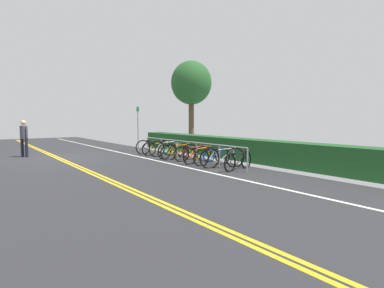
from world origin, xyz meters
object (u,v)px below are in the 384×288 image
at_px(bike_rack, 186,146).
at_px(bicycle_1, 159,149).
at_px(bicycle_2, 167,149).
at_px(tree_near_left, 191,84).
at_px(bicycle_5, 193,153).
at_px(bicycle_7, 212,157).
at_px(bicycle_8, 222,158).
at_px(bicycle_4, 179,152).
at_px(pedestrian, 24,136).
at_px(sign_post_near, 138,124).
at_px(bicycle_9, 238,161).
at_px(bicycle_3, 174,151).
at_px(bicycle_0, 153,147).
at_px(bicycle_6, 200,155).

bearing_deg(bike_rack, bicycle_1, -179.49).
distance_m(bicycle_2, tree_near_left, 6.75).
xyz_separation_m(bicycle_2, bicycle_5, (2.07, 0.00, -0.04)).
relative_size(bicycle_7, bicycle_8, 0.95).
bearing_deg(bicycle_4, bicycle_7, 4.56).
distance_m(pedestrian, sign_post_near, 5.53).
bearing_deg(bicycle_9, bicycle_3, -178.62).
distance_m(bicycle_5, pedestrian, 8.09).
relative_size(bike_rack, pedestrian, 4.16).
height_order(bicycle_3, bicycle_5, bicycle_3).
height_order(bicycle_3, bicycle_8, bicycle_8).
height_order(bike_rack, bicycle_4, bike_rack).
bearing_deg(bicycle_8, bicycle_0, 178.94).
xyz_separation_m(bicycle_0, bicycle_9, (6.13, 0.01, -0.04)).
height_order(pedestrian, sign_post_near, sign_post_near).
distance_m(bicycle_2, bicycle_8, 4.12).
bearing_deg(bicycle_8, bicycle_4, -178.11).
xyz_separation_m(bicycle_2, sign_post_near, (-2.82, -0.14, 1.12)).
xyz_separation_m(bicycle_4, sign_post_near, (-4.21, 0.09, 1.13)).
xyz_separation_m(bicycle_2, bicycle_8, (4.11, -0.14, 0.00)).
relative_size(bike_rack, bicycle_1, 4.44).
bearing_deg(sign_post_near, pedestrian, -99.85).
xyz_separation_m(bicycle_9, sign_post_near, (-7.64, -0.12, 1.17)).
relative_size(bicycle_5, tree_near_left, 0.29).
height_order(bicycle_6, bicycle_8, bicycle_8).
bearing_deg(tree_near_left, bicycle_6, -33.39).
height_order(bicycle_1, bicycle_2, bicycle_2).
height_order(bicycle_2, bicycle_5, bicycle_2).
bearing_deg(bicycle_5, bicycle_9, -0.45).
height_order(bicycle_7, sign_post_near, sign_post_near).
relative_size(bicycle_1, bicycle_5, 1.00).
relative_size(bicycle_0, bicycle_1, 1.09).
bearing_deg(bicycle_6, bicycle_3, 179.26).
relative_size(bicycle_6, tree_near_left, 0.32).
height_order(bicycle_3, bicycle_9, bicycle_3).
height_order(bicycle_0, sign_post_near, sign_post_near).
bearing_deg(tree_near_left, bicycle_5, -35.42).
bearing_deg(sign_post_near, bicycle_9, 0.89).
height_order(bike_rack, bicycle_3, bike_rack).
xyz_separation_m(bicycle_0, bicycle_6, (4.06, -0.11, -0.03)).
bearing_deg(bicycle_9, bicycle_6, -176.58).
bearing_deg(bicycle_1, pedestrian, -120.23).
bearing_deg(tree_near_left, pedestrian, -89.81).
bearing_deg(tree_near_left, bicycle_2, -47.71).
height_order(bicycle_3, bicycle_4, bicycle_4).
bearing_deg(tree_near_left, bicycle_4, -40.32).
height_order(bicycle_9, tree_near_left, tree_near_left).
bearing_deg(bicycle_4, bicycle_2, 170.75).
relative_size(bicycle_1, bicycle_4, 1.00).
height_order(bicycle_7, bicycle_9, bicycle_7).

